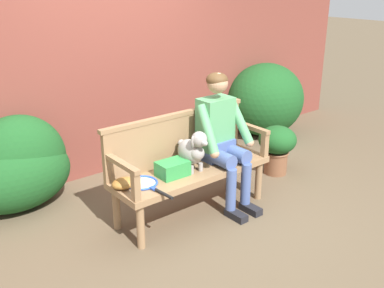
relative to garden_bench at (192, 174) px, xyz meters
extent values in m
plane|color=brown|center=(0.00, 0.00, -0.41)|extent=(40.00, 40.00, 0.00)
cube|color=brown|center=(0.00, 1.57, 0.91)|extent=(8.00, 0.30, 2.64)
ellipsoid|color=#194C1E|center=(-1.30, 1.17, -0.04)|extent=(1.12, 0.76, 0.74)
ellipsoid|color=#194C1E|center=(-1.23, 1.20, 0.06)|extent=(0.95, 0.66, 0.95)
ellipsoid|color=#194C1E|center=(2.29, 1.16, 0.11)|extent=(1.16, 1.05, 1.04)
cube|color=#93704C|center=(0.00, 0.00, 0.03)|extent=(1.61, 0.53, 0.06)
cylinder|color=#93704C|center=(-0.72, -0.20, -0.20)|extent=(0.07, 0.07, 0.41)
cylinder|color=#93704C|center=(0.72, -0.20, -0.20)|extent=(0.07, 0.07, 0.41)
cylinder|color=#93704C|center=(-0.72, 0.20, -0.20)|extent=(0.07, 0.07, 0.41)
cylinder|color=#93704C|center=(0.72, 0.20, -0.20)|extent=(0.07, 0.07, 0.41)
cube|color=#93704C|center=(0.00, 0.23, 0.29)|extent=(1.61, 0.05, 0.46)
cube|color=#93704C|center=(0.00, 0.23, 0.54)|extent=(1.65, 0.06, 0.04)
cube|color=#93704C|center=(-0.76, -0.22, 0.18)|extent=(0.06, 0.06, 0.24)
cube|color=#93704C|center=(-0.76, 0.00, 0.32)|extent=(0.06, 0.53, 0.04)
cube|color=#93704C|center=(0.76, -0.22, 0.18)|extent=(0.06, 0.06, 0.24)
cube|color=#93704C|center=(0.76, 0.00, 0.32)|extent=(0.06, 0.53, 0.04)
cube|color=black|center=(0.25, -0.36, -0.38)|extent=(0.10, 0.24, 0.07)
cylinder|color=#475B93|center=(0.25, -0.28, -0.13)|extent=(0.10, 0.10, 0.42)
cylinder|color=#475B93|center=(0.25, -0.12, 0.14)|extent=(0.15, 0.33, 0.15)
cube|color=black|center=(0.45, -0.36, -0.38)|extent=(0.10, 0.24, 0.07)
cylinder|color=#475B93|center=(0.45, -0.28, -0.13)|extent=(0.10, 0.10, 0.42)
cylinder|color=#475B93|center=(0.45, -0.12, 0.14)|extent=(0.15, 0.33, 0.15)
cube|color=#475B93|center=(0.35, 0.05, 0.16)|extent=(0.32, 0.24, 0.20)
cube|color=#519960|center=(0.35, 0.07, 0.42)|extent=(0.34, 0.22, 0.52)
cylinder|color=#519960|center=(0.14, -0.06, 0.44)|extent=(0.14, 0.34, 0.45)
sphere|color=tan|center=(0.12, -0.18, 0.24)|extent=(0.09, 0.09, 0.09)
cylinder|color=#519960|center=(0.56, -0.06, 0.44)|extent=(0.14, 0.34, 0.45)
sphere|color=tan|center=(0.58, -0.18, 0.24)|extent=(0.09, 0.09, 0.09)
sphere|color=tan|center=(0.35, 0.05, 0.83)|extent=(0.20, 0.20, 0.20)
ellipsoid|color=#51381E|center=(0.35, 0.06, 0.86)|extent=(0.21, 0.21, 0.14)
cylinder|color=gray|center=(-0.08, -0.09, 0.10)|extent=(0.04, 0.04, 0.08)
cylinder|color=gray|center=(0.03, -0.09, 0.10)|extent=(0.04, 0.04, 0.08)
cylinder|color=gray|center=(-0.07, 0.09, 0.10)|extent=(0.04, 0.04, 0.08)
cylinder|color=gray|center=(0.03, 0.08, 0.10)|extent=(0.04, 0.04, 0.08)
ellipsoid|color=gray|center=(-0.02, 0.00, 0.24)|extent=(0.20, 0.30, 0.24)
sphere|color=gray|center=(-0.02, -0.11, 0.26)|extent=(0.14, 0.14, 0.14)
sphere|color=gray|center=(-0.03, -0.13, 0.40)|extent=(0.15, 0.15, 0.15)
ellipsoid|color=gray|center=(-0.03, -0.20, 0.39)|extent=(0.06, 0.09, 0.05)
ellipsoid|color=gray|center=(-0.09, -0.12, 0.39)|extent=(0.04, 0.04, 0.11)
ellipsoid|color=gray|center=(0.04, -0.13, 0.39)|extent=(0.04, 0.04, 0.11)
sphere|color=gray|center=(-0.02, 0.14, 0.29)|extent=(0.07, 0.07, 0.07)
torus|color=blue|center=(-0.56, 0.02, 0.07)|extent=(0.31, 0.31, 0.02)
cylinder|color=silver|center=(-0.56, 0.02, 0.07)|extent=(0.25, 0.25, 0.00)
cube|color=blue|center=(-0.54, -0.14, 0.08)|extent=(0.04, 0.07, 0.02)
cylinder|color=black|center=(-0.53, -0.28, 0.08)|extent=(0.04, 0.22, 0.03)
ellipsoid|color=#9E6B2D|center=(-0.72, 0.05, 0.11)|extent=(0.24, 0.19, 0.09)
cube|color=#2D8E42|center=(-0.24, -0.01, 0.13)|extent=(0.28, 0.21, 0.14)
cylinder|color=brown|center=(1.36, 0.11, -0.28)|extent=(0.26, 0.26, 0.26)
torus|color=brown|center=(1.36, 0.11, -0.15)|extent=(0.29, 0.29, 0.02)
ellipsoid|color=#194C1E|center=(1.36, 0.11, 0.01)|extent=(0.44, 0.44, 0.32)
camera|label=1|loc=(-2.45, -3.04, 1.79)|focal=41.84mm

